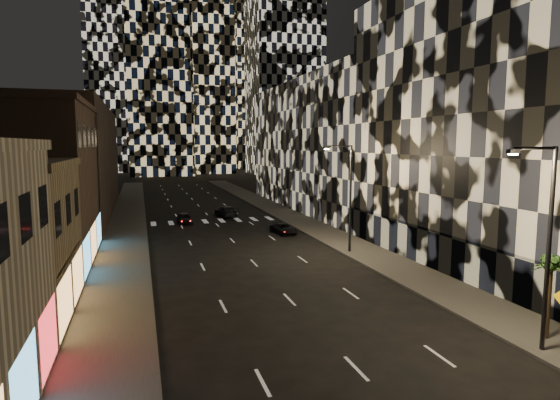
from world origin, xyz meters
TOP-DOWN VIEW (x-y plane):
  - sidewalk_left at (-10.00, 50.00)m, footprint 4.00×120.00m
  - sidewalk_right at (10.00, 50.00)m, footprint 4.00×120.00m
  - curb_left at (-7.90, 50.00)m, footprint 0.20×120.00m
  - curb_right at (7.90, 50.00)m, footprint 0.20×120.00m
  - retail_brown at (-17.00, 33.50)m, footprint 10.00×15.00m
  - retail_filler_left at (-17.00, 60.00)m, footprint 10.00×40.00m
  - midrise_right at (20.00, 24.50)m, footprint 16.00×25.00m
  - midrise_base at (12.30, 24.50)m, footprint 0.60×25.00m
  - midrise_filler_right at (20.00, 57.00)m, footprint 16.00×40.00m
  - tower_right_mid at (35.00, 135.00)m, footprint 20.00×20.00m
  - tower_center_low at (-2.00, 140.00)m, footprint 18.00×18.00m
  - streetlight_near at (8.35, 10.00)m, footprint 2.55×0.25m
  - streetlight_far at (8.35, 30.00)m, footprint 2.55×0.25m
  - car_dark_midlane at (-3.50, 49.08)m, footprint 1.66×3.78m
  - car_dark_oncoming at (2.07, 52.95)m, footprint 2.52×4.91m
  - car_dark_rightlane at (5.73, 39.75)m, footprint 2.27×4.05m
  - palm_tree at (9.80, 10.94)m, footprint 2.03×1.99m

SIDE VIEW (x-z plane):
  - sidewalk_left at x=-10.00m, z-range 0.00..0.15m
  - sidewalk_right at x=10.00m, z-range 0.00..0.15m
  - curb_left at x=-7.90m, z-range 0.00..0.15m
  - curb_right at x=7.90m, z-range 0.00..0.15m
  - car_dark_rightlane at x=5.73m, z-range 0.00..1.07m
  - car_dark_midlane at x=-3.50m, z-range 0.00..1.27m
  - car_dark_oncoming at x=2.07m, z-range 0.00..1.36m
  - midrise_base at x=12.30m, z-range 0.00..3.00m
  - palm_tree at x=9.80m, z-range 1.44..5.41m
  - streetlight_near at x=8.35m, z-range 0.85..9.85m
  - streetlight_far at x=8.35m, z-range 0.85..9.85m
  - retail_brown at x=-17.00m, z-range 0.00..12.00m
  - retail_filler_left at x=-17.00m, z-range 0.00..14.00m
  - midrise_filler_right at x=20.00m, z-range 0.00..18.00m
  - midrise_right at x=20.00m, z-range 0.00..22.00m
  - tower_center_low at x=-2.00m, z-range 0.00..95.00m
  - tower_right_mid at x=35.00m, z-range 0.00..100.00m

